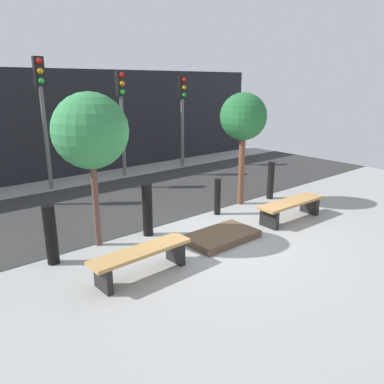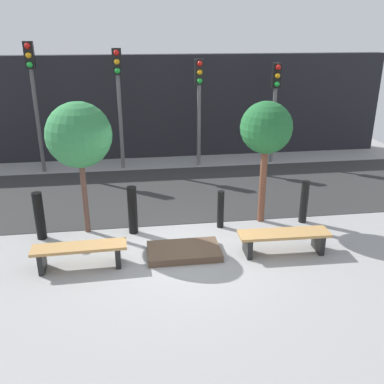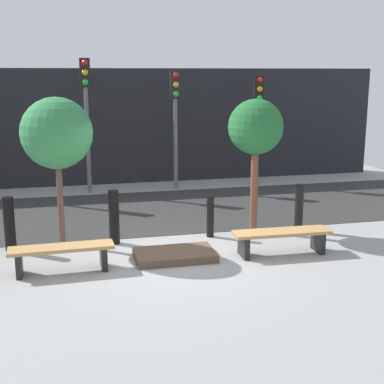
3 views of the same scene
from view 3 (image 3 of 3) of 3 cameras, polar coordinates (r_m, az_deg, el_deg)
ground_plane at (r=10.03m, az=-1.91°, el=-7.01°), size 18.00×18.00×0.00m
road_strip at (r=13.33m, az=-4.91°, el=-2.03°), size 18.00×4.29×0.01m
building_facade at (r=16.75m, az=-6.97°, el=6.99°), size 16.20×0.50×3.49m
bench_left at (r=9.50m, az=-13.72°, el=-6.38°), size 1.79×0.48×0.46m
bench_right at (r=10.26m, az=9.54°, el=-4.76°), size 1.86×0.52×0.46m
planter_bed at (r=9.95m, az=-1.85°, el=-6.73°), size 1.47×0.87×0.15m
tree_behind_left_bench at (r=10.64m, az=-14.24°, el=6.04°), size 1.38×1.38×2.93m
tree_behind_right_bench at (r=11.32m, az=6.81°, el=6.73°), size 1.16×1.16×2.84m
bollard_far_left at (r=10.81m, az=-18.90°, el=-3.28°), size 0.21×0.21×1.07m
bollard_left at (r=10.78m, az=-8.32°, el=-2.68°), size 0.21×0.21×1.09m
bollard_center at (r=11.15m, az=1.96°, el=-2.60°), size 0.15×0.15×0.89m
bollard_right at (r=11.80m, az=11.35°, el=-1.63°), size 0.18×0.18×1.03m
traffic_light_mid_west at (r=15.23m, az=-11.23°, el=9.47°), size 0.28×0.27×3.76m
traffic_light_mid_east at (r=15.54m, az=-1.77°, el=8.95°), size 0.28×0.27×3.42m
traffic_light_east at (r=16.24m, az=7.07°, el=8.70°), size 0.28×0.27×3.28m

